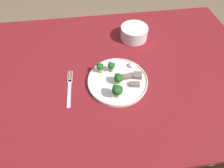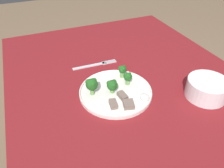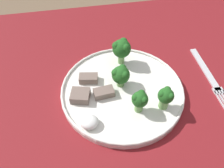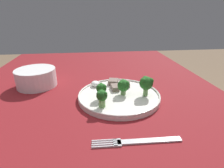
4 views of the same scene
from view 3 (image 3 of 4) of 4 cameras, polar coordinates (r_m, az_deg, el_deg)
name	(u,v)px [view 3 (image 3 of 4)]	position (r m, az deg, el deg)	size (l,w,h in m)	color
table	(120,146)	(0.53, 2.00, -15.85)	(1.39, 0.95, 0.74)	maroon
dinner_plate	(122,90)	(0.49, 2.68, -1.61)	(0.27, 0.27, 0.02)	white
fork	(209,76)	(0.58, 24.06, 1.89)	(0.03, 0.20, 0.00)	silver
broccoli_floret_near_rim_left	(122,48)	(0.52, 2.54, 9.27)	(0.05, 0.04, 0.07)	#709E56
broccoli_floret_center_left	(140,100)	(0.43, 7.28, -4.13)	(0.03, 0.03, 0.05)	#709E56
broccoli_floret_back_left	(166,97)	(0.45, 13.83, -3.22)	(0.03, 0.03, 0.05)	#709E56
broccoli_floret_front_left	(121,75)	(0.47, 2.32, 2.42)	(0.04, 0.04, 0.05)	#709E56
meat_slice_front_slice	(104,93)	(0.47, -2.14, -2.27)	(0.05, 0.03, 0.02)	#756056
meat_slice_middle_slice	(89,78)	(0.50, -6.15, 1.47)	(0.05, 0.03, 0.02)	#756056
meat_slice_rear_slice	(80,96)	(0.47, -8.27, -3.04)	(0.05, 0.04, 0.02)	#756056
sauce_dollop	(89,122)	(0.43, -5.91, -9.87)	(0.04, 0.03, 0.02)	white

